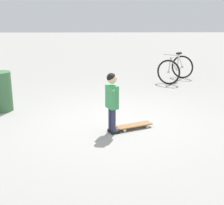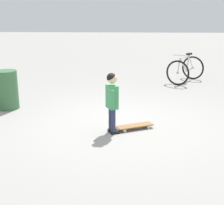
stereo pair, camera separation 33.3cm
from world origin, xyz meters
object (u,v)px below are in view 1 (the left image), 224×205
(bicycle_near, at_px, (176,69))
(trash_bin, at_px, (1,91))
(skateboard, at_px, (134,125))
(child_person, at_px, (112,96))

(bicycle_near, relative_size, trash_bin, 1.55)
(skateboard, height_order, trash_bin, trash_bin)
(skateboard, bearing_deg, trash_bin, -22.61)
(child_person, xyz_separation_m, bicycle_near, (-1.96, -4.16, -0.28))
(child_person, height_order, skateboard, child_person)
(skateboard, distance_m, bicycle_near, 4.27)
(child_person, xyz_separation_m, trash_bin, (2.32, -1.33, -0.24))
(bicycle_near, distance_m, trash_bin, 5.13)
(child_person, height_order, trash_bin, child_person)
(child_person, bearing_deg, trash_bin, -29.89)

